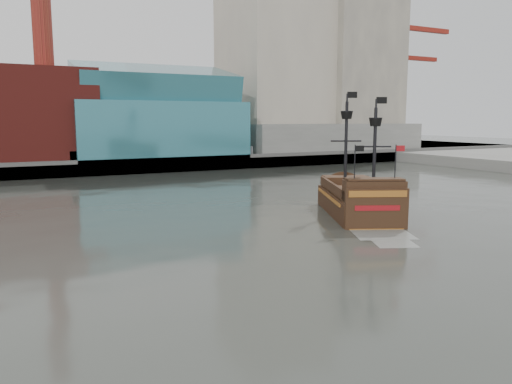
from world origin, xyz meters
TOP-DOWN VIEW (x-y plane):
  - ground at (0.00, 0.00)m, footprint 400.00×400.00m
  - promenade_far at (0.00, 92.00)m, footprint 220.00×60.00m
  - seawall at (0.00, 62.50)m, footprint 220.00×1.00m
  - skyline at (5.21, 84.56)m, footprint 149.00×45.00m
  - crane_a at (78.63, 82.00)m, footprint 22.50×4.00m
  - crane_b at (88.23, 92.00)m, footprint 19.10×4.00m
  - pirate_ship at (14.10, 17.36)m, footprint 11.33×17.11m

SIDE VIEW (x-z plane):
  - ground at x=0.00m, z-range 0.00..0.00m
  - promenade_far at x=0.00m, z-range 0.00..2.00m
  - pirate_ship at x=14.10m, z-range -5.07..7.32m
  - seawall at x=0.00m, z-range 0.00..2.60m
  - crane_b at x=88.23m, z-range 2.45..28.70m
  - crane_a at x=78.63m, z-range 2.99..35.24m
  - skyline at x=5.21m, z-range -6.45..55.55m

